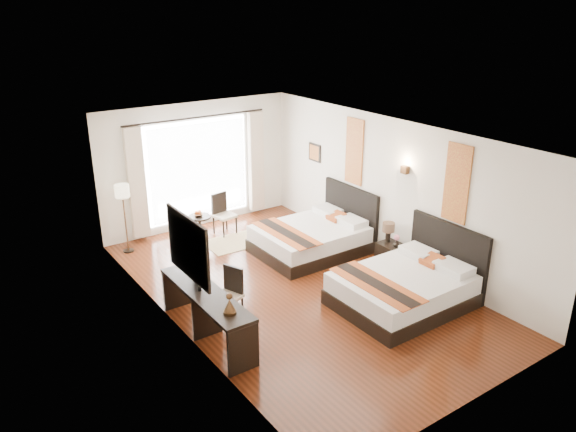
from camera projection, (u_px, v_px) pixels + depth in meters
floor at (296, 288)px, 10.03m from camera, size 4.50×7.50×0.01m
ceiling at (297, 135)px, 9.03m from camera, size 4.50×7.50×0.02m
wall_headboard at (391, 191)px, 10.73m from camera, size 0.01×7.50×2.80m
wall_desk at (173, 246)px, 8.33m from camera, size 0.01×7.50×2.80m
wall_window at (197, 165)px, 12.39m from camera, size 4.50×0.01×2.80m
wall_entry at (480, 308)px, 6.66m from camera, size 4.50×0.01×2.80m
window_glass at (198, 170)px, 12.42m from camera, size 2.40×0.02×2.20m
sheer_curtain at (199, 171)px, 12.37m from camera, size 2.30×0.02×2.10m
drape_left at (137, 183)px, 11.57m from camera, size 0.35×0.14×2.35m
drape_right at (256, 162)px, 13.12m from camera, size 0.35×0.14×2.35m
art_panel_near at (457, 183)px, 9.37m from camera, size 0.03×0.50×1.35m
art_panel_far at (354, 152)px, 11.35m from camera, size 0.03×0.50×1.35m
wall_sconce at (405, 170)px, 10.24m from camera, size 0.10×0.14×0.14m
mirror_frame at (188, 247)px, 7.93m from camera, size 0.04×1.25×0.95m
mirror_glass at (190, 247)px, 7.95m from camera, size 0.01×1.12×0.82m
bed_near at (406, 287)px, 9.41m from camera, size 2.20×1.71×1.24m
bed_far at (314, 237)px, 11.41m from camera, size 2.15×1.68×1.21m
nightstand at (391, 256)px, 10.73m from camera, size 0.41×0.50×0.48m
table_lamp at (388, 228)px, 10.67m from camera, size 0.24×0.24×0.37m
vase at (396, 243)px, 10.49m from camera, size 0.16×0.16×0.14m
console_desk at (207, 314)px, 8.48m from camera, size 0.50×2.20×0.76m
television at (191, 265)px, 8.64m from camera, size 0.42×0.82×0.49m
bronze_figurine at (230, 305)px, 7.73m from camera, size 0.22×0.22×0.27m
desk_chair at (228, 304)px, 8.97m from camera, size 0.52×0.52×0.87m
floor_lamp at (123, 196)px, 11.08m from camera, size 0.29×0.29×1.43m
side_table at (200, 228)px, 11.94m from camera, size 0.48×0.48×0.55m
fruit_bowl at (198, 215)px, 11.83m from camera, size 0.27×0.27×0.05m
window_chair at (224, 222)px, 12.30m from camera, size 0.48×0.48×0.90m
jute_rug at (237, 242)px, 11.94m from camera, size 1.34×0.94×0.01m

